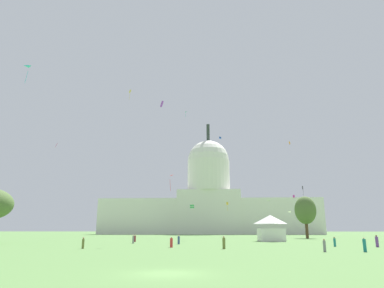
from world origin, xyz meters
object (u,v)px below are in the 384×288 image
object	(u,v)px
kite_cyan_high	(28,70)
kite_lime_low	(290,213)
person_teal_near_tree_east	(365,245)
kite_white_low	(268,202)
person_olive_near_tent	(224,243)
kite_black_low	(303,188)
event_tent	(271,228)
person_denim_mid_left	(179,240)
person_teal_edge_east	(335,242)
person_grey_mid_right	(324,246)
kite_magenta_low	(294,196)
person_red_back_center	(171,243)
kite_yellow_high	(130,92)
kite_gold_low	(227,204)
tree_east_far	(305,210)
capitol_building	(209,202)
person_maroon_lawn_far_right	(135,239)
kite_violet_mid	(162,104)
person_grey_back_left	(133,239)
kite_green_low	(192,206)
kite_red_low	(170,178)
kite_blue_high	(220,138)
person_olive_lawn_far_left	(83,243)
kite_pink_mid	(56,145)
person_purple_mid_center	(377,242)
kite_turquoise_high	(185,113)

from	to	relation	value
kite_cyan_high	kite_lime_low	bearing A→B (deg)	-133.76
person_teal_near_tree_east	kite_white_low	xyz separation A→B (m)	(5.96, 109.70, 13.67)
person_olive_near_tent	kite_black_low	xyz separation A→B (m)	(32.48, 82.70, 16.85)
event_tent	person_denim_mid_left	world-z (taller)	event_tent
person_teal_edge_east	person_grey_mid_right	bearing A→B (deg)	15.53
person_grey_mid_right	kite_magenta_low	bearing A→B (deg)	-103.15
person_olive_near_tent	person_red_back_center	bearing A→B (deg)	39.86
person_teal_near_tree_east	kite_yellow_high	size ratio (longest dim) A/B	0.38
person_teal_edge_east	kite_gold_low	size ratio (longest dim) A/B	0.44
tree_east_far	person_olive_near_tent	size ratio (longest dim) A/B	7.21
capitol_building	person_maroon_lawn_far_right	world-z (taller)	capitol_building
person_red_back_center	person_maroon_lawn_far_right	world-z (taller)	person_red_back_center
kite_violet_mid	person_grey_back_left	bearing A→B (deg)	-44.31
person_denim_mid_left	person_grey_mid_right	bearing A→B (deg)	-141.54
capitol_building	kite_green_low	xyz separation A→B (m)	(-2.80, -103.87, -8.85)
tree_east_far	kite_gold_low	size ratio (longest dim) A/B	3.73
kite_violet_mid	kite_green_low	world-z (taller)	kite_violet_mid
kite_gold_low	kite_white_low	bearing A→B (deg)	-115.60
kite_red_low	kite_black_low	bearing A→B (deg)	85.35
kite_white_low	kite_gold_low	size ratio (longest dim) A/B	1.19
kite_white_low	event_tent	bearing A→B (deg)	-63.43
capitol_building	kite_green_low	distance (m)	104.28
person_teal_edge_east	capitol_building	bearing A→B (deg)	-132.18
kite_blue_high	person_denim_mid_left	bearing A→B (deg)	-171.37
kite_black_low	kite_gold_low	xyz separation A→B (m)	(-28.53, 0.55, -5.50)
person_olive_near_tent	kite_yellow_high	distance (m)	103.81
capitol_building	person_olive_lawn_far_left	distance (m)	141.00
kite_black_low	kite_yellow_high	bearing A→B (deg)	-7.27
tree_east_far	kite_pink_mid	bearing A→B (deg)	-159.38
person_purple_mid_center	kite_white_low	distance (m)	98.64
kite_white_low	kite_red_low	bearing A→B (deg)	-87.92
kite_blue_high	capitol_building	bearing A→B (deg)	26.60
person_grey_mid_right	kite_pink_mid	distance (m)	68.89
tree_east_far	person_olive_lawn_far_left	bearing A→B (deg)	-128.28
tree_east_far	kite_pink_mid	xyz separation A→B (m)	(-67.28, -25.31, 15.11)
person_teal_edge_east	person_denim_mid_left	distance (m)	26.37
person_olive_lawn_far_left	kite_violet_mid	world-z (taller)	kite_violet_mid
person_grey_mid_right	person_maroon_lawn_far_right	size ratio (longest dim) A/B	0.99
kite_pink_mid	kite_white_low	world-z (taller)	kite_pink_mid
person_teal_near_tree_east	kite_green_low	world-z (taller)	kite_green_low
person_olive_near_tent	kite_blue_high	xyz separation A→B (m)	(2.39, 109.37, 44.31)
person_olive_near_tent	person_red_back_center	size ratio (longest dim) A/B	1.11
kite_violet_mid	kite_cyan_high	size ratio (longest dim) A/B	0.33
person_maroon_lawn_far_right	kite_turquoise_high	world-z (taller)	kite_turquoise_high
person_olive_near_tent	kite_blue_high	distance (m)	118.02
kite_lime_low	person_denim_mid_left	bearing A→B (deg)	-123.83
person_purple_mid_center	kite_blue_high	distance (m)	113.77
person_teal_near_tree_east	kite_blue_high	world-z (taller)	kite_blue_high
capitol_building	person_olive_near_tent	size ratio (longest dim) A/B	67.70
person_olive_near_tent	kite_magenta_low	world-z (taller)	kite_magenta_low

